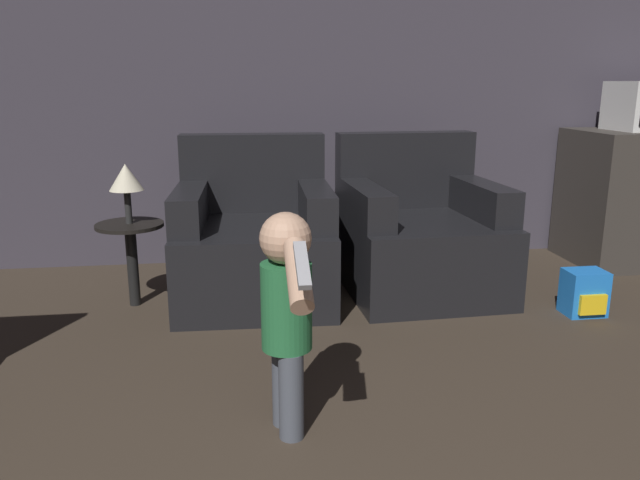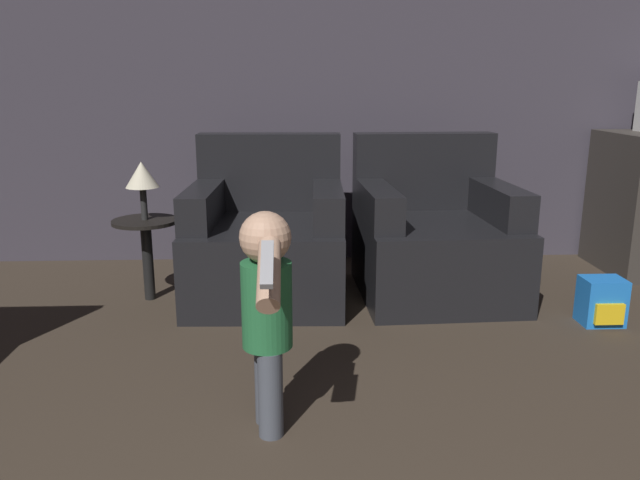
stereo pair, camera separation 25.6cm
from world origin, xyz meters
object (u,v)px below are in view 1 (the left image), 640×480
(armchair_left, at_px, (254,243))
(lamp, at_px, (126,179))
(armchair_right, at_px, (419,237))
(person_toddler, at_px, (287,307))
(toy_backpack, at_px, (584,293))

(armchair_left, distance_m, lamp, 0.77)
(armchair_right, bearing_deg, armchair_left, 177.59)
(armchair_left, bearing_deg, person_toddler, -85.70)
(person_toddler, distance_m, toy_backpack, 1.92)
(person_toddler, xyz_separation_m, lamp, (-0.73, 1.41, 0.24))
(armchair_left, distance_m, person_toddler, 1.47)
(armchair_left, height_order, toy_backpack, armchair_left)
(armchair_right, bearing_deg, person_toddler, -124.20)
(person_toddler, bearing_deg, lamp, 17.36)
(person_toddler, height_order, toy_backpack, person_toddler)
(armchair_right, relative_size, person_toddler, 1.17)
(armchair_right, xyz_separation_m, toy_backpack, (0.75, -0.53, -0.20))
(armchair_right, height_order, toy_backpack, armchair_right)
(armchair_right, bearing_deg, toy_backpack, -37.83)
(armchair_right, relative_size, lamp, 2.89)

